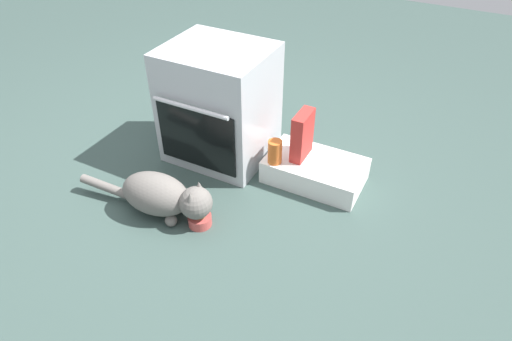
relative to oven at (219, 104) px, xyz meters
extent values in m
plane|color=#384C47|center=(0.00, -0.37, -0.35)|extent=(8.00, 8.00, 0.00)
cube|color=#B7BABF|center=(0.00, 0.00, 0.00)|extent=(0.59, 0.51, 0.69)
cube|color=black|center=(0.00, -0.26, -0.09)|extent=(0.50, 0.01, 0.38)
cylinder|color=silver|center=(0.00, -0.29, 0.12)|extent=(0.47, 0.02, 0.02)
cube|color=white|center=(0.63, 0.01, -0.28)|extent=(0.56, 0.34, 0.14)
cylinder|color=#C64C47|center=(0.24, -0.61, -0.32)|extent=(0.12, 0.12, 0.06)
sphere|color=brown|center=(0.24, -0.61, -0.30)|extent=(0.07, 0.07, 0.07)
ellipsoid|color=slate|center=(-0.01, -0.63, -0.22)|extent=(0.40, 0.26, 0.23)
sphere|color=slate|center=(0.22, -0.61, -0.20)|extent=(0.17, 0.17, 0.17)
cone|color=slate|center=(0.22, -0.56, -0.14)|extent=(0.06, 0.06, 0.08)
cone|color=slate|center=(0.23, -0.65, -0.14)|extent=(0.06, 0.06, 0.08)
cylinder|color=slate|center=(-0.33, -0.66, -0.27)|extent=(0.33, 0.08, 0.08)
sphere|color=slate|center=(0.09, -0.56, -0.31)|extent=(0.06, 0.06, 0.06)
sphere|color=slate|center=(0.11, -0.68, -0.31)|extent=(0.06, 0.06, 0.06)
cube|color=#B72D28|center=(0.53, 0.02, -0.07)|extent=(0.07, 0.18, 0.28)
cylinder|color=#D16023|center=(0.42, -0.11, -0.14)|extent=(0.08, 0.08, 0.14)
camera|label=1|loc=(1.26, -1.93, 1.31)|focal=31.10mm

